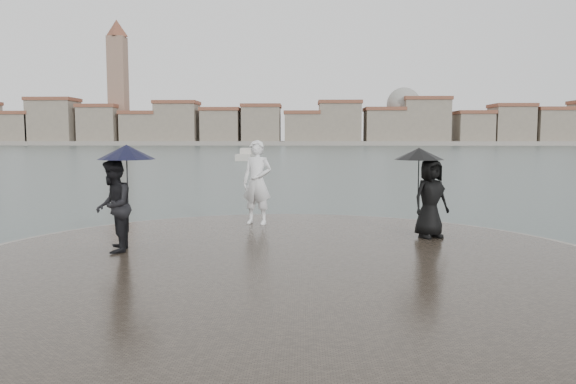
{
  "coord_description": "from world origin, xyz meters",
  "views": [
    {
      "loc": [
        0.3,
        -6.33,
        2.55
      ],
      "look_at": [
        0.0,
        4.8,
        1.45
      ],
      "focal_mm": 35.0,
      "sensor_mm": 36.0,
      "label": 1
    }
  ],
  "objects": [
    {
      "name": "ground",
      "position": [
        0.0,
        0.0,
        0.0
      ],
      "size": [
        400.0,
        400.0,
        0.0
      ],
      "primitive_type": "plane",
      "color": "#2B3835",
      "rests_on": "ground"
    },
    {
      "name": "kerb_ring",
      "position": [
        0.0,
        3.5,
        0.16
      ],
      "size": [
        12.5,
        12.5,
        0.32
      ],
      "primitive_type": "cylinder",
      "color": "gray",
      "rests_on": "ground"
    },
    {
      "name": "quay_tip",
      "position": [
        0.0,
        3.5,
        0.18
      ],
      "size": [
        11.9,
        11.9,
        0.36
      ],
      "primitive_type": "cylinder",
      "color": "#2D261E",
      "rests_on": "ground"
    },
    {
      "name": "statue",
      "position": [
        -0.85,
        7.62,
        1.41
      ],
      "size": [
        0.89,
        0.73,
        2.1
      ],
      "primitive_type": "imported",
      "rotation": [
        0.0,
        0.0,
        -0.34
      ],
      "color": "white",
      "rests_on": "quay_tip"
    },
    {
      "name": "visitor_left",
      "position": [
        -3.23,
        4.12,
        1.49
      ],
      "size": [
        1.2,
        1.13,
        2.04
      ],
      "color": "black",
      "rests_on": "quay_tip"
    },
    {
      "name": "visitor_right",
      "position": [
        2.99,
        5.84,
        1.49
      ],
      "size": [
        1.29,
        1.08,
        1.95
      ],
      "color": "black",
      "rests_on": "quay_tip"
    },
    {
      "name": "far_skyline",
      "position": [
        -6.29,
        160.71,
        5.61
      ],
      "size": [
        260.0,
        20.0,
        37.0
      ],
      "color": "gray",
      "rests_on": "ground"
    },
    {
      "name": "boats",
      "position": [
        10.03,
        44.34,
        0.38
      ],
      "size": [
        34.48,
        26.24,
        1.5
      ],
      "color": "beige",
      "rests_on": "ground"
    }
  ]
}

